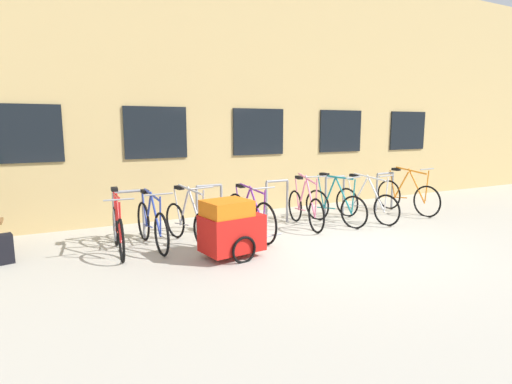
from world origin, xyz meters
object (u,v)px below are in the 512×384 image
Objects in this scene: bicycle_red at (118,229)px; backpack at (2,249)px; bicycle_blue at (152,225)px; bicycle_silver at (189,222)px; bicycle_teal at (335,206)px; bike_trailer at (231,228)px; bicycle_pink at (305,208)px; bicycle_purple at (250,215)px; bicycle_orange at (407,196)px; bicycle_white at (366,203)px.

bicycle_red is 1.64m from backpack.
bicycle_red reaches higher than bicycle_blue.
bicycle_silver is 3.14m from bicycle_teal.
bicycle_pink is at bearing 28.42° from bike_trailer.
bicycle_purple is at bearing -6.03° from bicycle_silver.
bike_trailer is at bearing -34.65° from backpack.
bicycle_purple is at bearing -2.51° from bicycle_red.
bicycle_purple is at bearing 50.37° from bike_trailer.
bicycle_pink is 1.02× the size of bicycle_red.
bicycle_blue is at bearing -179.27° from bicycle_orange.
bicycle_white is 2.80m from bicycle_purple.
bicycle_teal is at bearing -176.46° from bicycle_orange.
bicycle_pink is 0.68m from bicycle_teal.
bike_trailer is (-0.80, -0.97, 0.07)m from bicycle_purple.
bicycle_white is (1.45, -0.17, -0.01)m from bicycle_pink.
bicycle_pink reaches higher than bicycle_purple.
bicycle_red is (-1.19, -0.02, 0.01)m from bicycle_silver.
bicycle_teal is 3.78m from bicycle_blue.
bicycle_teal is 3.02m from bike_trailer.
bicycle_blue is at bearing 178.32° from bicycle_white.
bicycle_teal is at bearing 0.01° from bicycle_red.
bicycle_pink reaches higher than bicycle_white.
bicycle_silver is at bearing 173.97° from bicycle_purple.
bicycle_orange is (5.36, 0.12, 0.03)m from bicycle_silver.
backpack is at bearing 176.44° from bicycle_silver.
bicycle_teal is (3.14, -0.02, 0.01)m from bicycle_silver.
bicycle_silver is at bearing -178.71° from bicycle_orange.
bicycle_purple is at bearing -171.68° from bicycle_pink.
bicycle_orange is 6.55m from bicycle_red.
bicycle_red is at bearing 144.74° from bike_trailer.
bicycle_pink reaches higher than bike_trailer.
bicycle_blue is 1.01× the size of bicycle_white.
bicycle_purple is at bearing -176.78° from bicycle_orange.
bike_trailer is at bearing -159.28° from bicycle_teal.
bicycle_purple is (-2.80, -0.03, 0.02)m from bicycle_white.
backpack is (-8.17, 0.05, -0.18)m from bicycle_orange.
bicycle_silver is at bearing 0.83° from bicycle_red.
bike_trailer is at bearing -49.74° from bicycle_blue.
bicycle_purple is 3.95m from backpack.
bicycle_white is 1.16× the size of bike_trailer.
bicycle_white is at bearing -14.99° from backpack.
bicycle_red is (-0.55, -0.06, -0.01)m from bicycle_blue.
bicycle_silver and bicycle_white have the same top height.
bicycle_blue is at bearing 176.01° from bicycle_silver.
bike_trailer is at bearing -35.26° from bicycle_red.
bicycle_purple is (1.75, -0.16, 0.01)m from bicycle_blue.
bicycle_white is (-1.44, -0.21, -0.02)m from bicycle_orange.
bicycle_white is at bearing -6.63° from bicycle_pink.
bike_trailer is 3.37× the size of backpack.
bicycle_silver is 0.94× the size of bicycle_pink.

